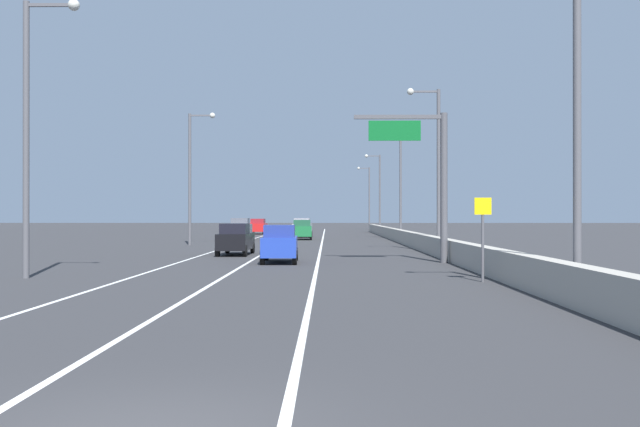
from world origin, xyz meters
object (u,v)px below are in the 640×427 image
Objects in this scene: lamp_post_right_second at (435,158)px; car_silver_1 at (302,228)px; lamp_post_right_near at (569,91)px; lamp_post_right_fifth at (368,194)px; car_black_0 at (236,239)px; car_gray_3 at (241,229)px; lamp_post_right_third at (398,178)px; car_blue_4 at (280,244)px; lamp_post_right_fourth at (378,188)px; speed_advisory_sign at (483,232)px; car_red_2 at (258,226)px; car_green_5 at (302,230)px; lamp_post_left_near at (33,119)px; overhead_sign_gantry at (429,168)px; lamp_post_left_mid at (193,169)px.

lamp_post_right_second reaches higher than car_silver_1.
lamp_post_right_fifth is (-0.29, 102.30, 0.00)m from lamp_post_right_near.
lamp_post_right_near is at bearing -89.55° from lamp_post_right_second.
car_black_0 is 28.05m from car_gray_3.
lamp_post_right_third is 31.79m from car_black_0.
lamp_post_right_second is 13.74m from car_black_0.
car_blue_4 is (-9.45, 15.25, -5.07)m from lamp_post_right_near.
car_silver_1 is 0.99× the size of car_blue_4.
lamp_post_right_second is at bearing -89.86° from lamp_post_right_fourth.
lamp_post_right_second is at bearing -58.11° from car_gray_3.
speed_advisory_sign is 0.67× the size of car_red_2.
car_green_5 is (-9.26, -51.81, -5.05)m from lamp_post_right_fifth.
lamp_post_left_near is 2.43× the size of car_gray_3.
overhead_sign_gantry is at bearing -93.00° from lamp_post_right_third.
speed_advisory_sign reaches higher than car_black_0.
lamp_post_left_near is at bearing -133.31° from car_blue_4.
lamp_post_left_near is 45.60m from car_green_5.
lamp_post_right_near reaches higher than car_silver_1.
lamp_post_right_third and lamp_post_right_fifth have the same top height.
speed_advisory_sign reaches higher than car_green_5.
lamp_post_right_fifth and lamp_post_left_mid have the same top height.
lamp_post_left_near is 18.02m from car_black_0.
overhead_sign_gantry is 0.71× the size of lamp_post_right_second.
car_gray_3 reaches higher than car_red_2.
car_silver_1 reaches higher than car_blue_4.
lamp_post_right_fifth is 2.36× the size of car_red_2.
lamp_post_left_near is 2.39× the size of car_silver_1.
lamp_post_left_near is at bearing -99.15° from car_silver_1.
lamp_post_right_fourth is at bearing 75.83° from lamp_post_left_near.
lamp_post_left_mid reaches higher than speed_advisory_sign.
lamp_post_right_third is (1.44, 46.53, 4.25)m from speed_advisory_sign.
lamp_post_right_near is at bearing -80.44° from car_silver_1.
overhead_sign_gantry is at bearing -53.67° from lamp_post_left_mid.
car_gray_3 is at bearing 80.77° from lamp_post_left_mid.
lamp_post_right_fourth reaches higher than car_red_2.
lamp_post_right_fifth is at bearing 79.48° from lamp_post_left_near.
car_gray_3 is at bearing 107.19° from lamp_post_right_near.
lamp_post_left_mid is at bearing 109.90° from car_black_0.
car_black_0 is at bearing -96.11° from car_green_5.
car_red_2 is at bearing 86.84° from lamp_post_left_mid.
car_silver_1 is at bearing -116.93° from lamp_post_right_fourth.
lamp_post_right_second is at bearing 80.21° from overhead_sign_gantry.
overhead_sign_gantry is 58.06m from car_red_2.
car_gray_3 reaches higher than car_blue_4.
lamp_post_right_second is 2.27× the size of car_green_5.
overhead_sign_gantry is at bearing -91.54° from lamp_post_right_fourth.
car_red_2 is (-14.29, 66.88, -0.79)m from speed_advisory_sign.
car_gray_3 is 6.00m from car_green_5.
car_gray_3 is at bearing 96.11° from car_black_0.
car_red_2 is at bearing 90.76° from car_gray_3.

